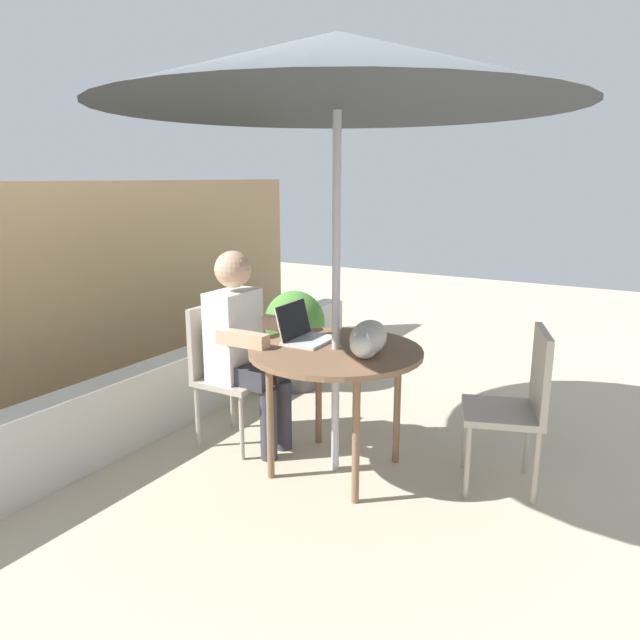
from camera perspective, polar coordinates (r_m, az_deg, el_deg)
name	(u,v)px	position (r m, az deg, el deg)	size (l,w,h in m)	color
ground_plane	(335,469)	(3.56, 1.43, -13.96)	(14.00, 14.00, 0.00)	#BCAD93
fence_back	(80,296)	(4.62, -21.83, 2.11)	(5.02, 0.08, 1.61)	tan
planter_wall_low	(170,392)	(4.17, -14.05, -6.64)	(4.52, 0.20, 0.47)	beige
patio_table	(336,360)	(3.31, 1.50, -3.82)	(0.96, 0.96, 0.72)	brown
patio_umbrella	(338,71)	(3.20, 1.67, 22.55)	(2.43, 2.43, 2.33)	#B7B7BC
chair_occupied	(224,363)	(3.78, -9.10, -4.08)	(0.40, 0.40, 0.88)	#B2A899
chair_empty	(519,397)	(3.34, 18.43, -6.98)	(0.51, 0.51, 0.88)	#B2A899
person_seated	(243,340)	(3.64, -7.28, -1.91)	(0.48, 0.48, 1.22)	white
laptop	(301,330)	(3.44, -1.80, -0.96)	(0.31, 0.26, 0.21)	silver
cat	(368,339)	(3.18, 4.55, -1.81)	(0.64, 0.29, 0.17)	silver
potted_plant_near_fence	(295,336)	(4.74, -2.42, -1.53)	(0.48, 0.48, 0.78)	#595654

